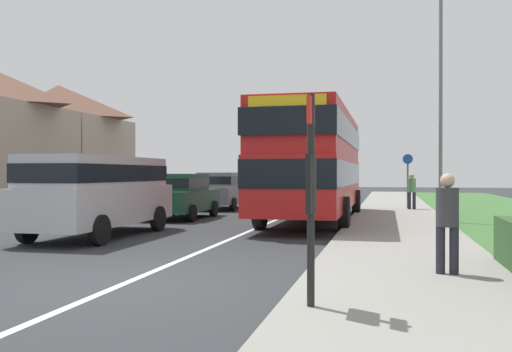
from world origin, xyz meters
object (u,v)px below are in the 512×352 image
at_px(bus_stop_sign, 311,185).
at_px(cycle_route_sign, 408,179).
at_px(pedestrian_at_stop, 447,218).
at_px(pedestrian_walking_away, 412,189).
at_px(double_decker_bus, 314,160).
at_px(street_lamp_mid, 437,89).
at_px(parked_car_grey, 222,189).
at_px(parked_van_silver, 99,189).
at_px(parked_car_dark_green, 180,194).

bearing_deg(bus_stop_sign, cycle_route_sign, 84.73).
relative_size(pedestrian_at_stop, pedestrian_walking_away, 1.00).
height_order(double_decker_bus, street_lamp_mid, street_lamp_mid).
xyz_separation_m(double_decker_bus, parked_car_grey, (-5.01, 5.42, -1.21)).
relative_size(parked_van_silver, parked_car_dark_green, 1.34).
height_order(pedestrian_walking_away, bus_stop_sign, bus_stop_sign).
distance_m(pedestrian_walking_away, cycle_route_sign, 0.82).
xyz_separation_m(parked_van_silver, parked_car_dark_green, (0.01, 5.84, -0.35)).
xyz_separation_m(bus_stop_sign, cycle_route_sign, (1.75, 18.91, -0.11)).
bearing_deg(parked_van_silver, parked_car_dark_green, 89.90).
height_order(bus_stop_sign, cycle_route_sign, bus_stop_sign).
height_order(parked_car_grey, pedestrian_walking_away, parked_car_grey).
height_order(double_decker_bus, pedestrian_walking_away, double_decker_bus).
bearing_deg(parked_van_silver, pedestrian_walking_away, 53.74).
bearing_deg(parked_van_silver, cycle_route_sign, 55.75).
relative_size(parked_car_grey, bus_stop_sign, 1.66).
height_order(parked_car_grey, street_lamp_mid, street_lamp_mid).
bearing_deg(double_decker_bus, parked_car_dark_green, -179.17).
distance_m(bus_stop_sign, street_lamp_mid, 13.16).
bearing_deg(pedestrian_walking_away, parked_car_grey, -178.89).
xyz_separation_m(parked_van_silver, pedestrian_walking_away, (8.43, 11.49, -0.28)).
distance_m(parked_car_dark_green, parked_car_grey, 5.49).
bearing_deg(parked_van_silver, bus_stop_sign, -45.93).
height_order(cycle_route_sign, street_lamp_mid, street_lamp_mid).
height_order(double_decker_bus, parked_car_grey, double_decker_bus).
relative_size(parked_car_grey, pedestrian_at_stop, 2.59).
bearing_deg(pedestrian_at_stop, parked_van_silver, 153.07).
height_order(double_decker_bus, bus_stop_sign, double_decker_bus).
relative_size(parked_car_dark_green, bus_stop_sign, 1.53).
xyz_separation_m(pedestrian_at_stop, street_lamp_mid, (0.70, 10.06, 3.47)).
bearing_deg(pedestrian_at_stop, pedestrian_walking_away, 89.55).
xyz_separation_m(pedestrian_at_stop, cycle_route_sign, (-0.02, 16.38, 0.45)).
bearing_deg(parked_car_grey, cycle_route_sign, 5.73).
bearing_deg(pedestrian_walking_away, parked_van_silver, -126.26).
bearing_deg(parked_car_dark_green, pedestrian_at_stop, -50.48).
distance_m(parked_car_dark_green, cycle_route_sign, 10.43).
bearing_deg(pedestrian_walking_away, bus_stop_sign, -95.92).
height_order(parked_van_silver, parked_car_dark_green, parked_van_silver).
xyz_separation_m(parked_van_silver, parked_car_grey, (-0.07, 11.32, -0.33)).
distance_m(double_decker_bus, parked_car_grey, 7.48).
height_order(double_decker_bus, parked_van_silver, double_decker_bus).
bearing_deg(parked_car_dark_green, parked_car_grey, 90.86).
height_order(parked_van_silver, parked_car_grey, parked_van_silver).
relative_size(bus_stop_sign, street_lamp_mid, 0.33).
xyz_separation_m(double_decker_bus, pedestrian_at_stop, (3.37, -10.12, -1.17)).
bearing_deg(cycle_route_sign, parked_car_grey, -174.27).
bearing_deg(pedestrian_at_stop, cycle_route_sign, 90.07).
bearing_deg(pedestrian_at_stop, street_lamp_mid, 86.02).
xyz_separation_m(parked_car_dark_green, cycle_route_sign, (8.27, 6.33, 0.52)).
xyz_separation_m(parked_van_silver, bus_stop_sign, (6.54, -6.75, 0.28)).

